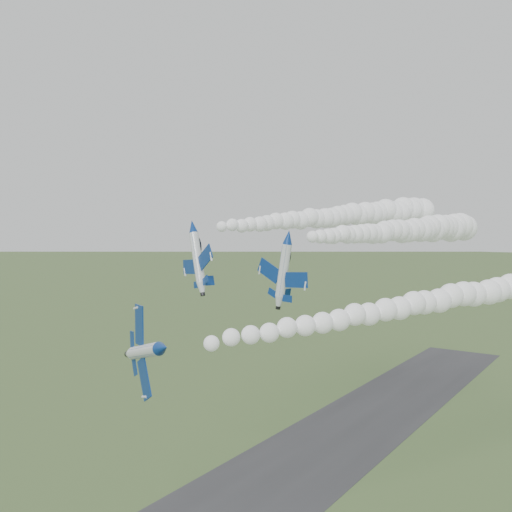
# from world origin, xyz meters

# --- Properties ---
(runway) EXTENTS (24.00, 260.00, 0.04)m
(runway) POSITION_xyz_m (0.00, 30.00, 0.02)
(runway) COLOR #2C2C2F
(runway) RESTS_ON ground
(jet_lead) EXTENTS (7.73, 12.51, 10.55)m
(jet_lead) POSITION_xyz_m (10.12, -3.55, 31.54)
(jet_lead) COLOR silver
(smoke_trail_jet_lead) EXTENTS (35.74, 71.93, 4.51)m
(smoke_trail_jet_lead) POSITION_xyz_m (28.84, 34.10, 34.21)
(smoke_trail_jet_lead) COLOR white
(jet_pair_left) EXTENTS (10.01, 12.04, 4.05)m
(jet_pair_left) POSITION_xyz_m (-8.40, 22.86, 44.42)
(jet_pair_left) COLOR silver
(smoke_trail_jet_pair_left) EXTENTS (26.73, 53.11, 5.21)m
(smoke_trail_jet_pair_left) POSITION_xyz_m (2.77, 51.53, 46.31)
(smoke_trail_jet_pair_left) COLOR white
(jet_pair_right) EXTENTS (9.92, 11.86, 3.32)m
(jet_pair_right) POSITION_xyz_m (9.54, 23.02, 42.91)
(jet_pair_right) COLOR silver
(smoke_trail_jet_pair_right) EXTENTS (16.15, 53.87, 5.39)m
(smoke_trail_jet_pair_right) POSITION_xyz_m (15.66, 51.91, 43.60)
(smoke_trail_jet_pair_right) COLOR white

